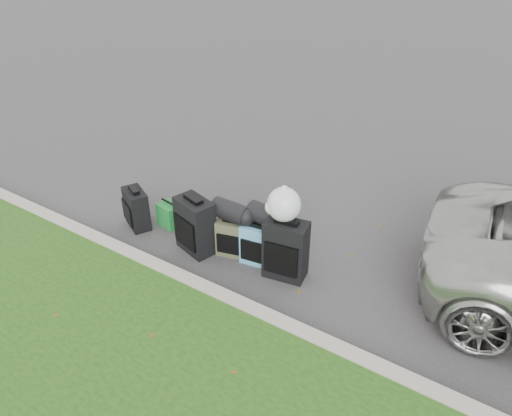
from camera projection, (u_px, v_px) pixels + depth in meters
The scene contains 12 objects.
ground at pixel (254, 253), 6.50m from camera, with size 120.00×120.00×0.00m, color #383535.
curb at pixel (206, 291), 5.75m from camera, with size 120.00×0.18×0.15m, color #9E937F.
suitcase_small_black at pixel (137, 209), 6.91m from camera, with size 0.44×0.24×0.55m, color black.
suitcase_large_black_left at pixel (195, 225), 6.38m from camera, with size 0.51×0.31×0.74m, color black.
suitcase_olive at pixel (231, 237), 6.37m from camera, with size 0.36×0.22×0.49m, color #3E3F28.
suitcase_teal at pixel (256, 244), 6.21m from camera, with size 0.37×0.22×0.53m, color teal.
suitcase_large_black_right at pixel (286, 250), 5.93m from camera, with size 0.50×0.30×0.75m, color black.
tote_green at pixel (170, 215), 6.97m from camera, with size 0.30×0.24×0.34m, color #1A792D.
tote_navy at pixel (196, 215), 7.02m from camera, with size 0.27×0.21×0.29m, color navy.
duffel_left at pixel (231, 211), 6.20m from camera, with size 0.26×0.26×0.47m, color black.
duffel_right at pixel (266, 216), 6.04m from camera, with size 0.26×0.26×0.46m, color black.
trash_bag at pixel (284, 204), 5.70m from camera, with size 0.40×0.40×0.40m, color white.
Camera 1 is at (2.89, -4.37, 3.90)m, focal length 35.00 mm.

